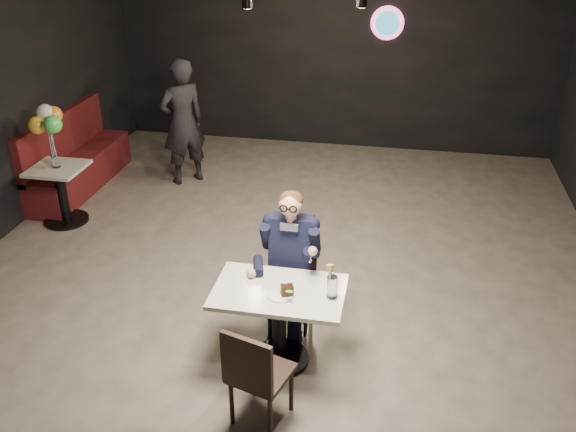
% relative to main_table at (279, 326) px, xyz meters
% --- Properties ---
extents(floor, '(9.00, 9.00, 0.00)m').
position_rel_main_table_xyz_m(floor, '(-0.25, 0.99, -0.38)').
color(floor, gray).
rests_on(floor, ground).
extents(wall_sign, '(0.50, 0.06, 0.50)m').
position_rel_main_table_xyz_m(wall_sign, '(0.55, 5.46, 1.62)').
color(wall_sign, pink).
rests_on(wall_sign, floor).
extents(main_table, '(1.10, 0.70, 0.75)m').
position_rel_main_table_xyz_m(main_table, '(0.00, 0.00, 0.00)').
color(main_table, silver).
rests_on(main_table, floor).
extents(chair_far, '(0.42, 0.46, 0.92)m').
position_rel_main_table_xyz_m(chair_far, '(-0.00, 0.55, 0.09)').
color(chair_far, black).
rests_on(chair_far, floor).
extents(chair_near, '(0.54, 0.56, 0.92)m').
position_rel_main_table_xyz_m(chair_near, '(0.00, -0.68, 0.09)').
color(chair_near, black).
rests_on(chair_near, floor).
extents(seated_man, '(0.60, 0.80, 1.44)m').
position_rel_main_table_xyz_m(seated_man, '(-0.00, 0.55, 0.34)').
color(seated_man, black).
rests_on(seated_man, floor).
extents(dessert_plate, '(0.22, 0.22, 0.01)m').
position_rel_main_table_xyz_m(dessert_plate, '(0.03, -0.08, 0.38)').
color(dessert_plate, white).
rests_on(dessert_plate, main_table).
extents(cake_slice, '(0.12, 0.11, 0.07)m').
position_rel_main_table_xyz_m(cake_slice, '(0.08, -0.06, 0.42)').
color(cake_slice, black).
rests_on(cake_slice, dessert_plate).
extents(mint_leaf, '(0.07, 0.04, 0.01)m').
position_rel_main_table_xyz_m(mint_leaf, '(0.11, -0.14, 0.47)').
color(mint_leaf, '#39902F').
rests_on(mint_leaf, cake_slice).
extents(sundae_glass, '(0.09, 0.09, 0.20)m').
position_rel_main_table_xyz_m(sundae_glass, '(0.45, -0.02, 0.47)').
color(sundae_glass, silver).
rests_on(sundae_glass, main_table).
extents(wafer_cone, '(0.08, 0.08, 0.13)m').
position_rel_main_table_xyz_m(wafer_cone, '(0.43, -0.04, 0.62)').
color(wafer_cone, tan).
rests_on(wafer_cone, sundae_glass).
extents(booth_bench, '(0.53, 2.14, 1.07)m').
position_rel_main_table_xyz_m(booth_bench, '(-3.50, 3.08, 0.16)').
color(booth_bench, '#4D1017').
rests_on(booth_bench, floor).
extents(side_table, '(0.62, 0.62, 0.78)m').
position_rel_main_table_xyz_m(side_table, '(-3.20, 2.08, 0.01)').
color(side_table, silver).
rests_on(side_table, floor).
extents(balloon_vase, '(0.10, 0.10, 0.15)m').
position_rel_main_table_xyz_m(balloon_vase, '(-3.20, 2.08, 0.45)').
color(balloon_vase, silver).
rests_on(balloon_vase, side_table).
extents(balloon_bunch, '(0.39, 0.39, 0.64)m').
position_rel_main_table_xyz_m(balloon_bunch, '(-3.20, 2.08, 0.85)').
color(balloon_bunch, gold).
rests_on(balloon_bunch, balloon_vase).
extents(passerby, '(0.76, 0.76, 1.78)m').
position_rel_main_table_xyz_m(passerby, '(-2.11, 3.58, 0.51)').
color(passerby, black).
rests_on(passerby, floor).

